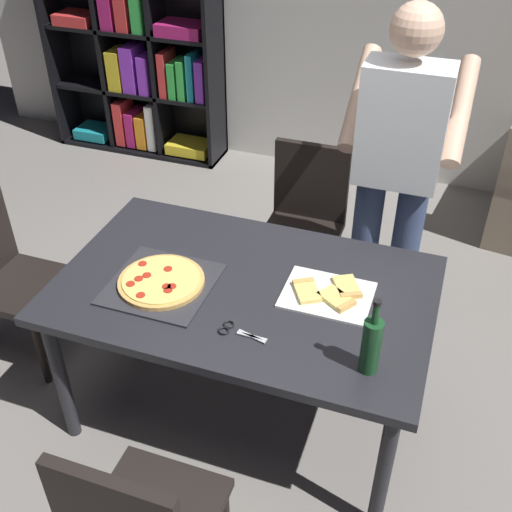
{
  "coord_description": "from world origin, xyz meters",
  "views": [
    {
      "loc": [
        0.71,
        -1.88,
        2.38
      ],
      "look_at": [
        0.0,
        0.15,
        0.8
      ],
      "focal_mm": 43.67,
      "sensor_mm": 36.0,
      "label": 1
    }
  ],
  "objects_px": {
    "chair_far_side": "(305,216)",
    "wine_bottle": "(371,344)",
    "person_serving_pizza": "(396,169)",
    "chair_left_end": "(4,270)",
    "pepperoni_pizza_on_tray": "(161,282)",
    "bookshelf": "(135,28)",
    "dining_table": "(244,299)",
    "kitchen_scissors": "(235,331)"
  },
  "relations": [
    {
      "from": "bookshelf",
      "to": "person_serving_pizza",
      "type": "xyz_separation_m",
      "value": [
        2.23,
        -1.62,
        0.01
      ]
    },
    {
      "from": "chair_left_end",
      "to": "bookshelf",
      "type": "height_order",
      "value": "bookshelf"
    },
    {
      "from": "pepperoni_pizza_on_tray",
      "to": "wine_bottle",
      "type": "height_order",
      "value": "wine_bottle"
    },
    {
      "from": "bookshelf",
      "to": "person_serving_pizza",
      "type": "relative_size",
      "value": 1.11
    },
    {
      "from": "pepperoni_pizza_on_tray",
      "to": "dining_table",
      "type": "bearing_deg",
      "value": 18.54
    },
    {
      "from": "bookshelf",
      "to": "wine_bottle",
      "type": "height_order",
      "value": "bookshelf"
    },
    {
      "from": "wine_bottle",
      "to": "kitchen_scissors",
      "type": "relative_size",
      "value": 1.61
    },
    {
      "from": "person_serving_pizza",
      "to": "wine_bottle",
      "type": "relative_size",
      "value": 5.54
    },
    {
      "from": "chair_far_side",
      "to": "bookshelf",
      "type": "bearing_deg",
      "value": 141.43
    },
    {
      "from": "chair_left_end",
      "to": "pepperoni_pizza_on_tray",
      "type": "relative_size",
      "value": 2.14
    },
    {
      "from": "chair_far_side",
      "to": "chair_left_end",
      "type": "height_order",
      "value": "same"
    },
    {
      "from": "chair_far_side",
      "to": "kitchen_scissors",
      "type": "bearing_deg",
      "value": -87.01
    },
    {
      "from": "kitchen_scissors",
      "to": "chair_far_side",
      "type": "bearing_deg",
      "value": 92.99
    },
    {
      "from": "chair_far_side",
      "to": "person_serving_pizza",
      "type": "bearing_deg",
      "value": -24.73
    },
    {
      "from": "chair_left_end",
      "to": "kitchen_scissors",
      "type": "relative_size",
      "value": 4.58
    },
    {
      "from": "chair_left_end",
      "to": "pepperoni_pizza_on_tray",
      "type": "height_order",
      "value": "chair_left_end"
    },
    {
      "from": "dining_table",
      "to": "wine_bottle",
      "type": "bearing_deg",
      "value": -27.09
    },
    {
      "from": "bookshelf",
      "to": "kitchen_scissors",
      "type": "distance_m",
      "value": 3.22
    },
    {
      "from": "chair_left_end",
      "to": "wine_bottle",
      "type": "bearing_deg",
      "value": -9.09
    },
    {
      "from": "bookshelf",
      "to": "pepperoni_pizza_on_tray",
      "type": "distance_m",
      "value": 2.87
    },
    {
      "from": "dining_table",
      "to": "wine_bottle",
      "type": "distance_m",
      "value": 0.68
    },
    {
      "from": "chair_far_side",
      "to": "wine_bottle",
      "type": "bearing_deg",
      "value": -65.57
    },
    {
      "from": "chair_left_end",
      "to": "person_serving_pizza",
      "type": "xyz_separation_m",
      "value": [
        1.74,
        0.75,
        0.49
      ]
    },
    {
      "from": "kitchen_scissors",
      "to": "bookshelf",
      "type": "bearing_deg",
      "value": 124.54
    },
    {
      "from": "chair_left_end",
      "to": "chair_far_side",
      "type": "bearing_deg",
      "value": 37.57
    },
    {
      "from": "wine_bottle",
      "to": "kitchen_scissors",
      "type": "distance_m",
      "value": 0.52
    },
    {
      "from": "dining_table",
      "to": "bookshelf",
      "type": "distance_m",
      "value": 2.97
    },
    {
      "from": "chair_far_side",
      "to": "wine_bottle",
      "type": "relative_size",
      "value": 2.85
    },
    {
      "from": "dining_table",
      "to": "kitchen_scissors",
      "type": "height_order",
      "value": "kitchen_scissors"
    },
    {
      "from": "chair_far_side",
      "to": "bookshelf",
      "type": "relative_size",
      "value": 0.46
    },
    {
      "from": "bookshelf",
      "to": "pepperoni_pizza_on_tray",
      "type": "xyz_separation_m",
      "value": [
        1.43,
        -2.48,
        -0.23
      ]
    },
    {
      "from": "wine_bottle",
      "to": "dining_table",
      "type": "bearing_deg",
      "value": 152.91
    },
    {
      "from": "bookshelf",
      "to": "dining_table",
      "type": "bearing_deg",
      "value": -53.51
    },
    {
      "from": "bookshelf",
      "to": "pepperoni_pizza_on_tray",
      "type": "relative_size",
      "value": 4.65
    },
    {
      "from": "chair_left_end",
      "to": "person_serving_pizza",
      "type": "height_order",
      "value": "person_serving_pizza"
    },
    {
      "from": "person_serving_pizza",
      "to": "chair_far_side",
      "type": "bearing_deg",
      "value": 155.27
    },
    {
      "from": "chair_far_side",
      "to": "pepperoni_pizza_on_tray",
      "type": "distance_m",
      "value": 1.16
    },
    {
      "from": "dining_table",
      "to": "wine_bottle",
      "type": "relative_size",
      "value": 4.94
    },
    {
      "from": "chair_far_side",
      "to": "pepperoni_pizza_on_tray",
      "type": "relative_size",
      "value": 2.14
    },
    {
      "from": "bookshelf",
      "to": "wine_bottle",
      "type": "bearing_deg",
      "value": -48.85
    },
    {
      "from": "chair_left_end",
      "to": "bookshelf",
      "type": "relative_size",
      "value": 0.46
    },
    {
      "from": "person_serving_pizza",
      "to": "kitchen_scissors",
      "type": "distance_m",
      "value": 1.13
    }
  ]
}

